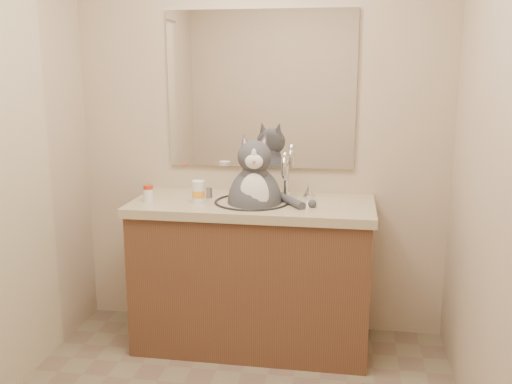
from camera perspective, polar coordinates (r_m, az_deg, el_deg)
room at (r=2.16m, az=-4.69°, el=2.27°), size 2.22×2.52×2.42m
vanity at (r=3.28m, az=-0.34°, el=-7.89°), size 1.34×0.59×1.12m
mirror at (r=3.34m, az=0.43°, el=10.16°), size 1.10×0.02×0.90m
cat at (r=3.12m, az=-0.10°, el=-0.52°), size 0.46×0.37×0.60m
pill_bottle_redcap at (r=3.21m, az=-10.72°, el=-0.13°), size 0.06×0.06×0.09m
pill_bottle_orange at (r=3.14m, az=-5.78°, el=-0.02°), size 0.09×0.09×0.12m
grey_canister at (r=3.26m, az=-4.71°, el=-0.06°), size 0.05×0.05×0.06m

